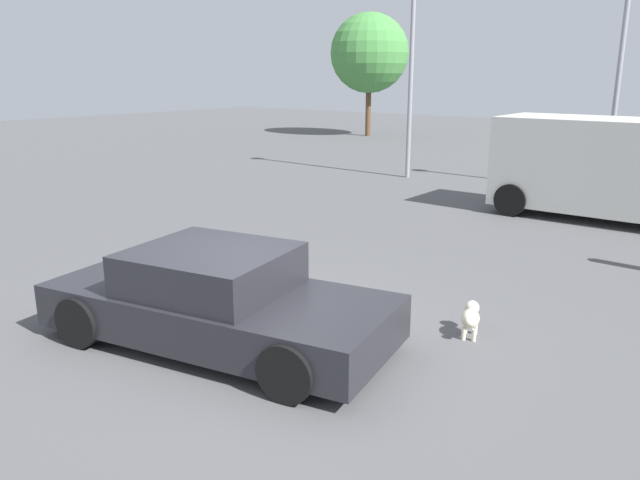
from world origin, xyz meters
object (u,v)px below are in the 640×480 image
object	(u,v)px
dog	(471,317)
light_post_near	(413,24)
van_white	(617,166)
sedan_foreground	(217,300)
light_post_far	(624,36)

from	to	relation	value
dog	light_post_near	size ratio (longest dim) A/B	0.08
dog	van_white	xyz separation A→B (m)	(-0.30, 8.03, 0.97)
sedan_foreground	van_white	bearing A→B (deg)	67.15
dog	light_post_far	world-z (taller)	light_post_far
sedan_foreground	van_white	xyz separation A→B (m)	(2.07, 10.16, 0.67)
light_post_far	dog	bearing A→B (deg)	-83.44
dog	van_white	bearing A→B (deg)	-18.01
sedan_foreground	van_white	distance (m)	10.39
sedan_foreground	light_post_near	world-z (taller)	light_post_near
light_post_near	light_post_far	size ratio (longest dim) A/B	1.14
sedan_foreground	light_post_near	xyz separation A→B (m)	(-4.68, 12.53, 4.14)
light_post_near	light_post_far	world-z (taller)	light_post_near
dog	light_post_near	world-z (taller)	light_post_near
sedan_foreground	van_white	world-z (taller)	van_white
van_white	light_post_far	size ratio (longest dim) A/B	0.84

